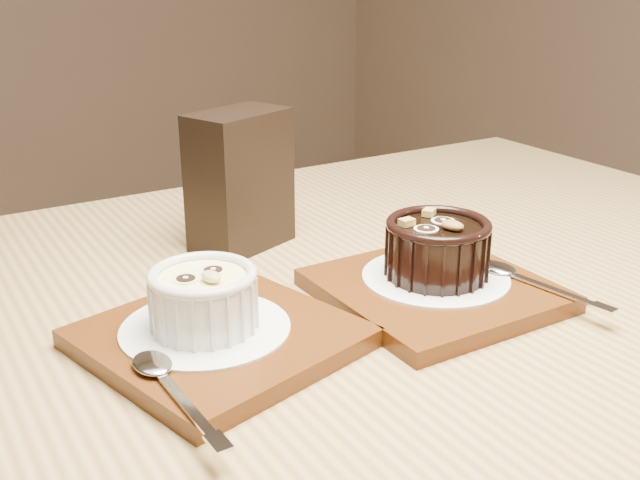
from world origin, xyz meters
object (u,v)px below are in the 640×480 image
Objects in this scene: ramekin_white at (204,297)px; tray_right at (434,290)px; table at (309,403)px; tray_left at (219,338)px; ramekin_dark at (437,246)px; condiment_stand at (240,180)px.

ramekin_white reaches higher than tray_right.
table is 0.13m from tray_left.
condiment_stand reaches higher than ramekin_dark.
table is at bearing 7.74° from tray_left.
table is 6.90× the size of tray_left.
tray_left is 0.21m from ramekin_dark.
ramekin_white is 0.21m from ramekin_dark.
tray_left is at bearing -172.26° from table.
tray_left is 0.22m from condiment_stand.
condiment_stand reaches higher than tray_left.
ramekin_dark reaches higher than tray_left.
tray_left is 2.19× the size of ramekin_white.
table is 13.56× the size of ramekin_dark.
condiment_stand is at bearing 56.46° from tray_left.
tray_left is 0.20m from tray_right.
condiment_stand is at bearing 80.23° from table.
tray_left is at bearing -123.54° from condiment_stand.
tray_left is (-0.09, -0.01, 0.10)m from table.
ramekin_white is at bearing 157.79° from ramekin_dark.
condiment_stand is at bearing 110.03° from tray_right.
ramekin_dark reaches higher than ramekin_white.
condiment_stand reaches higher than ramekin_white.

